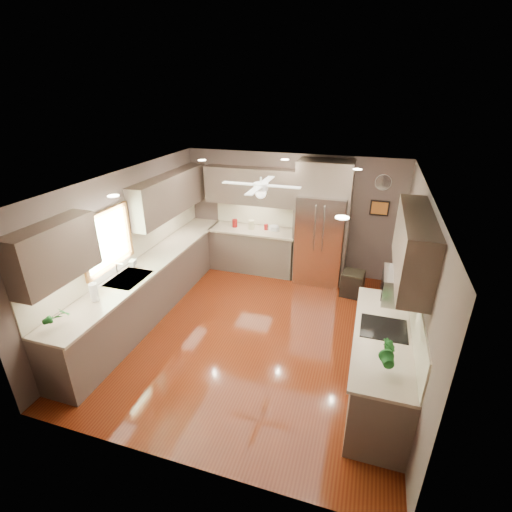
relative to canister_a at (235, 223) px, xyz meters
The scene contains 27 objects.
floor 2.69m from the canister_a, 62.48° to the right, with size 5.00×5.00×0.00m, color #4D170A.
ceiling 2.90m from the canister_a, 62.48° to the right, with size 5.00×5.00×0.00m, color white.
wall_back 1.21m from the canister_a, 14.26° to the left, with size 4.50×4.50×0.00m, color brown.
wall_front 4.85m from the canister_a, 76.27° to the right, with size 4.50×4.50×0.00m, color brown.
wall_left 2.48m from the canister_a, 116.48° to the right, with size 5.00×5.00×0.00m, color brown.
wall_right 4.06m from the canister_a, 32.99° to the right, with size 5.00×5.00×0.00m, color brown.
canister_a is the anchor object (origin of this frame).
canister_c 0.38m from the canister_a, ahead, with size 0.12×0.12×0.20m, color #BAB68C.
canister_d 0.69m from the canister_a, ahead, with size 0.08×0.08×0.12m, color maroon.
soap_bottle 2.53m from the canister_a, 110.98° to the right, with size 0.09×0.10×0.21m, color white.
potted_plant_left 4.18m from the canister_a, 101.09° to the right, with size 0.18×0.12×0.33m, color #16501C.
potted_plant_right 4.76m from the canister_a, 49.86° to the right, with size 0.20×0.16×0.37m, color #16501C.
bowl 0.87m from the canister_a, ahead, with size 0.23×0.23×0.06m, color #BAB68C.
left_run 2.27m from the canister_a, 111.34° to the right, with size 0.65×4.70×1.45m.
back_run 0.68m from the canister_a, ahead, with size 1.85×0.65×1.45m.
uppers 1.77m from the canister_a, 74.72° to the right, with size 4.50×4.70×0.95m.
window 2.96m from the canister_a, 111.56° to the right, with size 0.05×1.12×0.92m.
sink 2.82m from the canister_a, 106.10° to the right, with size 0.50×0.70×0.32m.
refrigerator 1.86m from the canister_a, ahead, with size 1.06×0.75×2.45m.
right_run 4.34m from the canister_a, 44.32° to the right, with size 0.70×2.20×1.45m.
microwave 4.23m from the canister_a, 40.96° to the right, with size 0.43×0.55×0.34m.
ceiling_fan 2.59m from the canister_a, 58.91° to the right, with size 1.18×1.18×0.32m.
recessed_lights 2.58m from the canister_a, 58.44° to the right, with size 2.84×3.14×0.01m.
wall_clock 3.09m from the canister_a, ahead, with size 0.30×0.03×0.30m.
framed_print 2.96m from the canister_a, ahead, with size 0.36×0.03×0.30m.
stool 2.74m from the canister_a, 10.84° to the right, with size 0.45×0.45×0.48m.
paper_towel 3.53m from the canister_a, 103.37° to the right, with size 0.11×0.11×0.28m.
Camera 1 is at (1.53, -4.82, 3.68)m, focal length 26.00 mm.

